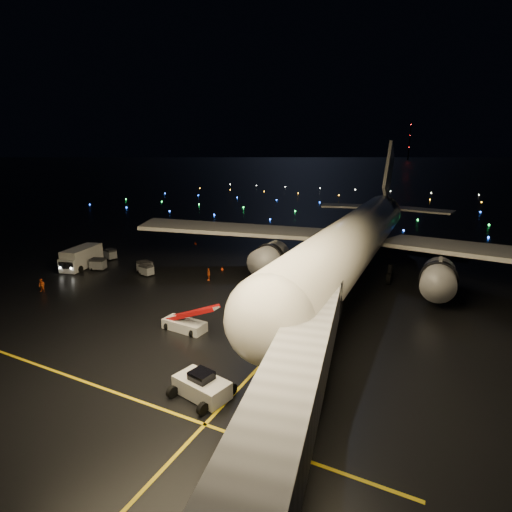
# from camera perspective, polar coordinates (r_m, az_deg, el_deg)

# --- Properties ---
(ground) EXTENTS (2000.00, 2000.00, 0.00)m
(ground) POSITION_cam_1_polar(r_m,az_deg,el_deg) (329.34, 22.72, 10.80)
(ground) COLOR black
(ground) RESTS_ON ground
(lane_centre) EXTENTS (0.25, 80.00, 0.02)m
(lane_centre) POSITION_cam_1_polar(r_m,az_deg,el_deg) (47.87, 9.62, -5.98)
(lane_centre) COLOR gold
(lane_centre) RESTS_ON ground
(lane_cross) EXTENTS (60.00, 0.25, 0.02)m
(lane_cross) POSITION_cam_1_polar(r_m,az_deg,el_deg) (38.55, -29.43, -13.14)
(lane_cross) COLOR gold
(lane_cross) RESTS_ON ground
(airliner) EXTENTS (67.38, 64.19, 18.58)m
(airliner) POSITION_cam_1_polar(r_m,az_deg,el_deg) (55.93, 14.77, 6.59)
(airliner) COLOR white
(airliner) RESTS_ON ground
(pushback_tug) EXTENTS (4.35, 2.87, 1.91)m
(pushback_tug) POSITION_cam_1_polar(r_m,az_deg,el_deg) (29.72, -7.75, -17.66)
(pushback_tug) COLOR silver
(pushback_tug) RESTS_ON ground
(belt_loader) EXTENTS (6.45, 2.09, 3.08)m
(belt_loader) POSITION_cam_1_polar(r_m,az_deg,el_deg) (39.37, -10.25, -8.30)
(belt_loader) COLOR silver
(belt_loader) RESTS_ON ground
(service_truck) EXTENTS (4.57, 8.72, 3.07)m
(service_truck) POSITION_cam_1_polar(r_m,az_deg,el_deg) (64.44, -23.57, -0.17)
(service_truck) COLOR silver
(service_truck) RESTS_ON ground
(crew_b) EXTENTS (0.92, 0.76, 1.69)m
(crew_b) POSITION_cam_1_polar(r_m,az_deg,el_deg) (55.57, -28.28, -3.73)
(crew_b) COLOR #EE591A
(crew_b) RESTS_ON ground
(crew_c) EXTENTS (0.78, 1.06, 1.67)m
(crew_c) POSITION_cam_1_polar(r_m,az_deg,el_deg) (53.72, -6.77, -2.61)
(crew_c) COLOR #EE591A
(crew_c) RESTS_ON ground
(safety_cone_0) EXTENTS (0.55, 0.55, 0.47)m
(safety_cone_0) POSITION_cam_1_polar(r_m,az_deg,el_deg) (47.82, 1.68, -5.50)
(safety_cone_0) COLOR #F83609
(safety_cone_0) RESTS_ON ground
(safety_cone_1) EXTENTS (0.52, 0.52, 0.46)m
(safety_cone_1) POSITION_cam_1_polar(r_m,az_deg,el_deg) (60.59, 0.36, -1.08)
(safety_cone_1) COLOR #F83609
(safety_cone_1) RESTS_ON ground
(safety_cone_2) EXTENTS (0.45, 0.45, 0.48)m
(safety_cone_2) POSITION_cam_1_polar(r_m,az_deg,el_deg) (58.28, -4.86, -1.77)
(safety_cone_2) COLOR #F83609
(safety_cone_2) RESTS_ON ground
(safety_cone_3) EXTENTS (0.46, 0.46, 0.49)m
(safety_cone_3) POSITION_cam_1_polar(r_m,az_deg,el_deg) (74.90, -8.65, 1.87)
(safety_cone_3) COLOR #F83609
(safety_cone_3) RESTS_ON ground
(radio_mast) EXTENTS (1.80, 1.80, 64.00)m
(radio_mast) POSITION_cam_1_polar(r_m,az_deg,el_deg) (772.78, 21.08, 15.03)
(radio_mast) COLOR black
(radio_mast) RESTS_ON ground
(taxiway_lights) EXTENTS (164.00, 92.00, 0.36)m
(taxiway_lights) POSITION_cam_1_polar(r_m,az_deg,el_deg) (137.25, 16.21, 7.29)
(taxiway_lights) COLOR black
(taxiway_lights) RESTS_ON ground
(baggage_cart_0) EXTENTS (2.21, 1.74, 1.69)m
(baggage_cart_0) POSITION_cam_1_polar(r_m,az_deg,el_deg) (58.62, -15.59, -1.56)
(baggage_cart_0) COLOR gray
(baggage_cart_0) RESTS_ON ground
(baggage_cart_1) EXTENTS (1.97, 1.53, 1.52)m
(baggage_cart_1) POSITION_cam_1_polar(r_m,az_deg,el_deg) (57.48, -15.38, -1.96)
(baggage_cart_1) COLOR gray
(baggage_cart_1) RESTS_ON ground
(baggage_cart_2) EXTENTS (2.38, 2.03, 1.71)m
(baggage_cart_2) POSITION_cam_1_polar(r_m,az_deg,el_deg) (62.37, -21.62, -1.09)
(baggage_cart_2) COLOR gray
(baggage_cart_2) RESTS_ON ground
(baggage_cart_3) EXTENTS (2.19, 1.79, 1.61)m
(baggage_cart_3) POSITION_cam_1_polar(r_m,az_deg,el_deg) (67.87, -20.11, 0.25)
(baggage_cart_3) COLOR gray
(baggage_cart_3) RESTS_ON ground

